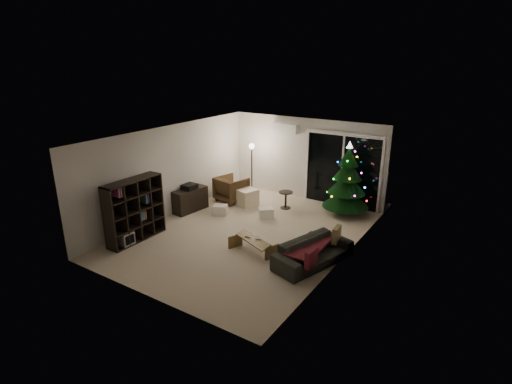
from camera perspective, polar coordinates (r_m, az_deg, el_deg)
room at (r=10.69m, az=5.09°, el=1.23°), size 6.50×7.51×2.60m
bookshelf at (r=10.08m, az=-17.65°, el=-2.27°), size 0.49×1.54×1.52m
media_cabinet at (r=11.59m, az=-9.38°, el=-1.11°), size 0.51×1.09×0.66m
stereo at (r=11.46m, az=-9.49°, el=0.77°), size 0.33×0.40×0.14m
armchair at (r=12.22m, az=-3.52°, el=0.44°), size 0.99×1.00×0.77m
ottoman at (r=11.92m, az=-1.31°, el=-0.73°), size 0.68×0.68×0.49m
cardboard_box_a at (r=11.27m, az=-5.14°, el=-2.56°), size 0.47×0.43×0.27m
cardboard_box_b at (r=11.02m, az=1.45°, el=-3.00°), size 0.48×0.47×0.27m
side_table at (r=11.68m, az=4.26°, el=-1.14°), size 0.45×0.45×0.51m
floor_lamp at (r=12.54m, az=-0.60°, el=3.03°), size 0.26×0.26×1.64m
sofa at (r=8.71m, az=8.19°, el=-8.49°), size 1.25×1.99×0.54m
sofa_throw at (r=8.69m, az=7.62°, el=-7.63°), size 0.58×1.34×0.04m
cushion_a at (r=9.07m, az=11.45°, el=-5.98°), size 0.14×0.37×0.36m
cushion_b at (r=7.99m, az=7.89°, el=-9.36°), size 0.13×0.36×0.36m
coffee_table at (r=9.12m, az=-0.41°, el=-7.68°), size 1.12×0.75×0.33m
remote_a at (r=9.12m, az=-1.20°, el=-6.46°), size 0.13×0.04×0.02m
remote_b at (r=9.03m, az=0.30°, el=-6.72°), size 0.13×0.08×0.02m
christmas_tree at (r=11.25m, az=12.89°, el=1.85°), size 1.32×1.32×2.08m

